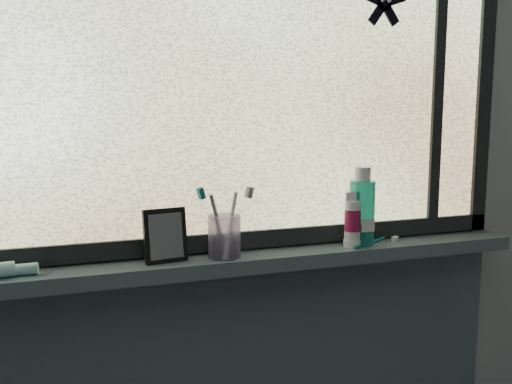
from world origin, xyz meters
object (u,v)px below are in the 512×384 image
object	(u,v)px
toothbrush_cup	(224,236)
cream_tube	(353,218)
vanity_mirror	(165,235)
mouthwash_bottle	(362,206)

from	to	relation	value
toothbrush_cup	cream_tube	xyz separation A→B (m)	(0.38, -0.01, 0.03)
vanity_mirror	cream_tube	bearing A→B (deg)	-9.32
toothbrush_cup	mouthwash_bottle	xyz separation A→B (m)	(0.42, 0.01, 0.06)
cream_tube	vanity_mirror	bearing A→B (deg)	178.37
vanity_mirror	mouthwash_bottle	bearing A→B (deg)	-7.40
vanity_mirror	cream_tube	distance (m)	0.54
mouthwash_bottle	vanity_mirror	bearing A→B (deg)	-179.71
toothbrush_cup	cream_tube	world-z (taller)	cream_tube
toothbrush_cup	mouthwash_bottle	bearing A→B (deg)	1.37
mouthwash_bottle	cream_tube	world-z (taller)	mouthwash_bottle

